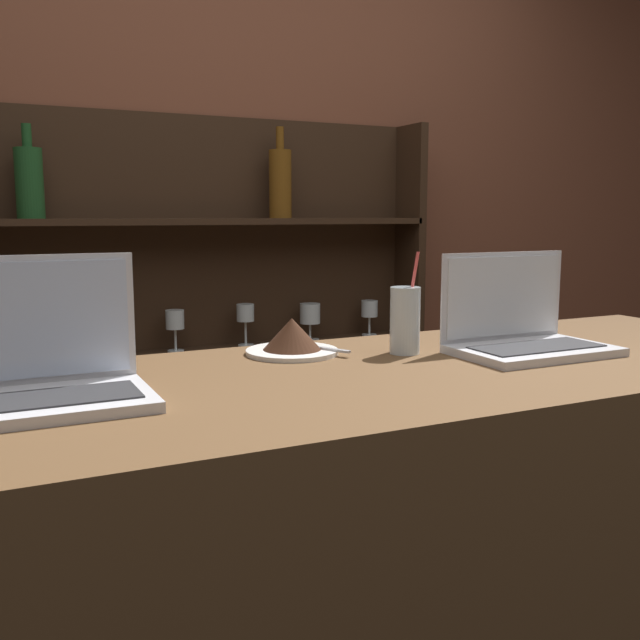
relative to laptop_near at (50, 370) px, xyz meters
The scene contains 7 objects.
bar_counter 0.88m from the laptop_near, ahead, with size 1.99×0.70×1.09m.
back_wall 1.35m from the laptop_near, 61.10° to the left, with size 7.00×0.06×2.70m.
back_shelf 1.26m from the laptop_near, 61.78° to the left, with size 1.55×0.18×1.71m.
laptop_near is the anchor object (origin of this frame).
laptop_far 0.97m from the laptop_near, ahead, with size 0.34×0.21×0.21m.
cake_plate 0.54m from the laptop_near, 21.19° to the left, with size 0.20×0.20×0.08m.
water_glass 0.74m from the laptop_near, ahead, with size 0.07×0.07×0.22m.
Camera 1 is at (-0.74, -0.82, 1.39)m, focal length 40.00 mm.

